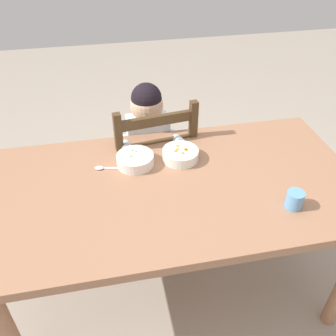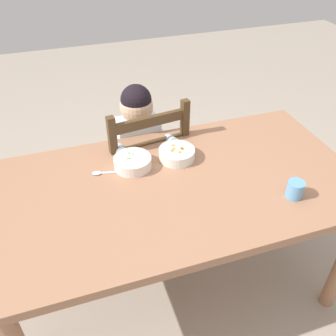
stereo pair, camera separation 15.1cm
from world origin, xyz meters
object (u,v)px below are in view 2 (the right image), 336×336
dining_table (176,199)px  child_figure (140,144)px  dining_chair (142,171)px  spoon (102,173)px  bowl_of_peas (133,162)px  drinking_cup (295,189)px  bowl_of_carrots (177,154)px

dining_table → child_figure: child_figure is taller
dining_chair → spoon: size_ratio=6.66×
child_figure → bowl_of_peas: child_figure is taller
bowl_of_peas → drinking_cup: (0.58, -0.40, 0.01)m
dining_chair → drinking_cup: size_ratio=12.50×
dining_chair → drinking_cup: dining_chair is taller
bowl_of_peas → spoon: bearing=-178.1°
bowl_of_carrots → drinking_cup: 0.54m
bowl_of_peas → drinking_cup: bearing=-34.8°
bowl_of_peas → spoon: 0.15m
dining_table → dining_chair: dining_chair is taller
dining_table → drinking_cup: bearing=-28.2°
dining_chair → spoon: (-0.26, -0.31, 0.28)m
bowl_of_peas → dining_table: bearing=-48.9°
dining_chair → dining_table: bearing=-85.3°
dining_chair → child_figure: size_ratio=0.95×
dining_table → drinking_cup: 0.50m
child_figure → drinking_cup: child_figure is taller
dining_table → spoon: bearing=150.4°
dining_table → bowl_of_peas: (-0.15, 0.17, 0.12)m
bowl_of_peas → child_figure: bearing=70.2°
bowl_of_peas → bowl_of_carrots: (0.21, -0.00, -0.00)m
dining_chair → child_figure: (-0.01, -0.01, 0.19)m
bowl_of_peas → drinking_cup: drinking_cup is taller
dining_chair → bowl_of_peas: bearing=-110.4°
drinking_cup → child_figure: bearing=124.3°
dining_chair → bowl_of_carrots: 0.44m
dining_table → spoon: spoon is taller
dining_table → bowl_of_carrots: 0.22m
dining_table → bowl_of_peas: bowl_of_peas is taller
dining_chair → drinking_cup: (0.47, -0.70, 0.31)m
dining_table → spoon: (-0.29, 0.17, 0.10)m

